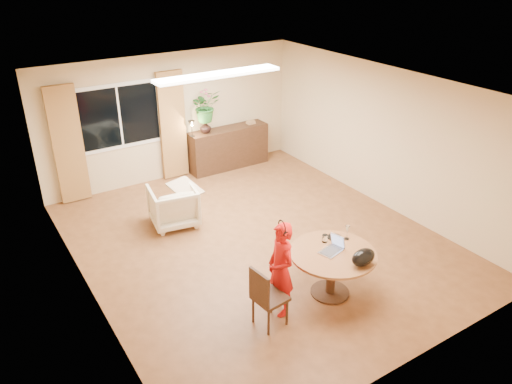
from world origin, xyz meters
The scene contains 24 objects.
floor centered at (0.00, 0.00, 0.00)m, with size 6.50×6.50×0.00m, color brown.
ceiling centered at (0.00, 0.00, 2.60)m, with size 6.50×6.50×0.00m, color white.
wall_back centered at (0.00, 3.25, 1.30)m, with size 5.50×5.50×0.00m, color #D1AE87.
wall_left centered at (-2.75, 0.00, 1.30)m, with size 6.50×6.50×0.00m, color #D1AE87.
wall_right centered at (2.75, 0.00, 1.30)m, with size 6.50×6.50×0.00m, color #D1AE87.
window centered at (-1.10, 3.23, 1.50)m, with size 1.70×0.03×1.30m.
curtain_left centered at (-2.15, 3.15, 1.15)m, with size 0.55×0.08×2.25m, color brown.
curtain_right centered at (-0.05, 3.15, 1.15)m, with size 0.55×0.08×2.25m, color brown.
ceiling_panel centered at (0.00, 1.20, 2.57)m, with size 2.20×0.35×0.05m, color white.
dining_table centered at (0.11, -1.73, 0.54)m, with size 1.20×1.20×0.68m.
dining_chair centered at (-0.97, -1.80, 0.44)m, with size 0.42×0.38×0.88m, color #301E10, non-canonical shape.
child centered at (-0.71, -1.65, 0.67)m, with size 0.32×0.49×1.34m, color red.
laptop centered at (0.09, -1.70, 0.80)m, with size 0.34×0.23×0.23m, color #B7B7BC, non-canonical shape.
tumbler centered at (0.19, -1.46, 0.74)m, with size 0.08×0.08×0.11m, color white, non-canonical shape.
wine_glass centered at (0.51, -1.56, 0.79)m, with size 0.08×0.08×0.22m, color white, non-canonical shape.
pot_lid centered at (0.38, -1.45, 0.70)m, with size 0.20×0.20×0.03m, color white, non-canonical shape.
handbag centered at (0.24, -2.17, 0.80)m, with size 0.36×0.21×0.24m, color black, non-canonical shape.
armchair centered at (-0.93, 1.30, 0.36)m, with size 0.77×0.79×0.72m, color beige.
throw centered at (-0.70, 1.26, 0.74)m, with size 0.45×0.55×0.03m, color beige, non-canonical shape.
sideboard centered at (1.17, 3.01, 0.45)m, with size 1.81×0.44×0.91m, color #301E10.
vase centered at (0.63, 3.01, 1.03)m, with size 0.24×0.24×0.25m, color black.
bouquet centered at (0.64, 3.01, 1.48)m, with size 0.59×0.51×0.66m, color #276325.
book_stack centered at (1.75, 3.01, 0.94)m, with size 0.18×0.14×0.07m, color olive, non-canonical shape.
desk_lamp centered at (0.29, 2.96, 1.08)m, with size 0.15×0.15×0.36m, color black, non-canonical shape.
Camera 1 is at (-3.88, -6.01, 4.44)m, focal length 35.00 mm.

